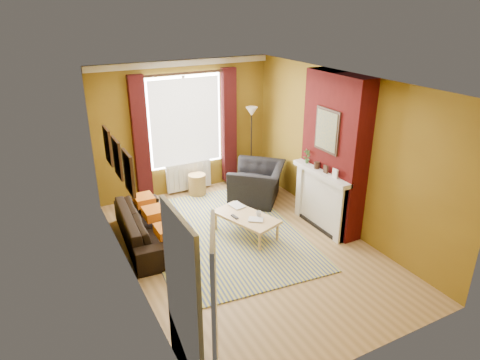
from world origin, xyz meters
The scene contains 12 objects.
ground centered at (0.00, 0.00, 0.00)m, with size 5.50×5.50×0.00m, color olive.
room_walls centered at (0.63, 0.29, 1.38)m, with size 3.82×5.54×2.83m.
striped_rug centered at (-0.17, 0.58, 0.01)m, with size 2.89×3.79×0.02m.
sofa centered at (-1.42, 0.96, 0.30)m, with size 2.06×0.81×0.60m, color black.
armchair centered at (1.09, 1.55, 0.38)m, with size 1.18×1.03×0.76m, color black.
coffee_table centered at (0.18, 0.36, 0.35)m, with size 0.93×1.30×0.39m.
wicker_stool centered at (0.08, 2.38, 0.23)m, with size 0.40×0.40×0.47m.
floor_lamp centered at (1.41, 2.40, 1.39)m, with size 0.33×0.33×1.77m.
book_a centered at (0.19, 0.06, 0.40)m, with size 0.19×0.25×0.02m, color #999999.
book_b centered at (0.10, 0.76, 0.40)m, with size 0.22×0.30×0.02m, color #999999.
mug centered at (0.36, 0.24, 0.44)m, with size 0.10×0.10×0.10m, color #999999.
tv_remote centered at (-0.02, 0.40, 0.40)m, with size 0.07×0.18×0.02m.
Camera 1 is at (-3.02, -5.49, 3.88)m, focal length 32.00 mm.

